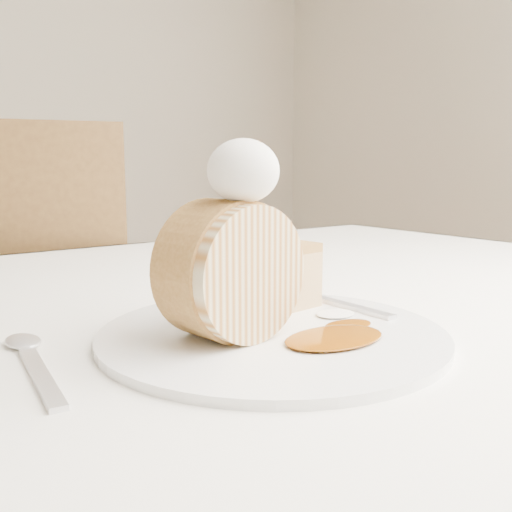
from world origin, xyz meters
TOP-DOWN VIEW (x-y plane):
  - table at (0.00, 0.20)m, footprint 1.40×0.90m
  - chair_far at (-0.09, 0.84)m, footprint 0.57×0.57m
  - plate at (-0.06, 0.02)m, footprint 0.33×0.33m
  - roulade_slice at (-0.10, 0.02)m, footprint 0.12×0.08m
  - cake_chunk at (-0.00, 0.08)m, footprint 0.07×0.07m
  - whipped_cream at (-0.09, 0.01)m, footprint 0.06×0.06m
  - caramel_drizzle at (-0.08, 0.02)m, footprint 0.03×0.02m
  - caramel_pool at (-0.03, -0.04)m, footprint 0.10×0.07m
  - fork at (0.05, 0.04)m, footprint 0.03×0.18m
  - spoon at (-0.24, 0.04)m, footprint 0.04×0.16m

SIDE VIEW (x-z plane):
  - chair_far at x=-0.09m, z-range 0.07..1.05m
  - table at x=0.00m, z-range 0.29..1.04m
  - spoon at x=-0.24m, z-range 0.75..0.75m
  - plate at x=-0.06m, z-range 0.75..0.76m
  - fork at x=0.05m, z-range 0.76..0.76m
  - caramel_pool at x=-0.03m, z-range 0.76..0.76m
  - cake_chunk at x=0.00m, z-range 0.76..0.81m
  - roulade_slice at x=-0.10m, z-range 0.76..0.87m
  - whipped_cream at x=-0.09m, z-range 0.87..0.92m
  - caramel_drizzle at x=-0.08m, z-range 0.92..0.92m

